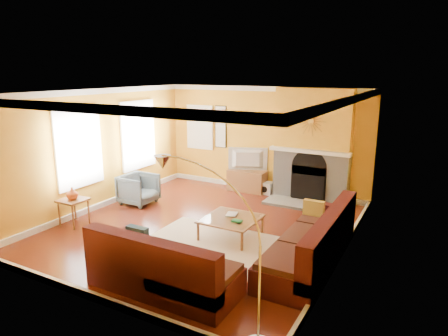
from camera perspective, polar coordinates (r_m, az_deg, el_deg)
The scene contains 27 objects.
floor at distance 8.15m, azimuth -2.94°, elevation -8.55°, with size 5.50×6.00×0.02m, color maroon.
ceiling at distance 7.56m, azimuth -3.20°, elevation 10.91°, with size 5.50×6.00×0.02m, color white.
wall_back at distance 10.38m, azimuth 5.68°, elevation 4.08°, with size 5.50×0.02×2.70m, color gold.
wall_front at distance 5.51m, azimuth -19.74°, elevation -5.41°, with size 5.50×0.02×2.70m, color gold.
wall_left at distance 9.46m, azimuth -17.48°, elevation 2.56°, with size 0.02×6.00×2.70m, color gold.
wall_right at distance 6.76m, azimuth 17.31°, elevation -1.73°, with size 0.02×6.00×2.70m, color gold.
baseboard at distance 8.13m, azimuth -2.95°, elevation -8.09°, with size 5.50×6.00×0.12m, color white, non-canonical shape.
crown_molding at distance 7.56m, azimuth -3.19°, elevation 10.38°, with size 5.50×6.00×0.12m, color white, non-canonical shape.
window_left_near at distance 10.33m, azimuth -12.23°, elevation 4.63°, with size 0.06×1.22×1.72m, color white.
window_left_far at distance 9.00m, azimuth -20.10°, elevation 2.79°, with size 0.06×1.22×1.72m, color white.
window_back at distance 11.17m, azimuth -3.45°, elevation 5.84°, with size 0.82×0.06×1.22m, color white.
wall_art at distance 10.84m, azimuth -0.49°, elevation 5.90°, with size 0.34×0.04×1.14m, color white.
fireplace at distance 9.74m, azimuth 12.53°, elevation 3.18°, with size 1.80×0.40×2.70m, color #9E9C96, non-canonical shape.
mantel at distance 9.53m, azimuth 12.10°, elevation 2.36°, with size 1.92×0.22×0.08m, color white.
hearth at distance 9.56m, azimuth 11.19°, elevation -5.14°, with size 1.80×0.70×0.06m, color #9E9C96.
sunburst at distance 9.43m, azimuth 12.33°, elevation 6.54°, with size 0.70×0.04×0.70m, color olive, non-canonical shape.
rug at distance 7.41m, azimuth -2.06°, elevation -10.75°, with size 2.40×1.80×0.02m, color beige.
sectional_sofa at distance 6.74m, azimuth 1.83°, elevation -9.23°, with size 3.13×3.66×0.90m, color #49171A, non-canonical shape.
coffee_table at distance 7.63m, azimuth 1.01°, elevation -8.47°, with size 1.00×1.00×0.40m, color white, non-canonical shape.
media_console at distance 10.47m, azimuth 3.33°, elevation -1.82°, with size 1.00×0.45×0.55m, color #935F35.
tv at distance 10.34m, azimuth 3.37°, elevation 1.23°, with size 1.02×0.13×0.59m, color black.
subwoofer at distance 10.31m, azimuth 6.10°, elevation -2.85°, with size 0.30×0.30×0.30m, color white.
armchair at distance 9.66m, azimuth -12.09°, elevation -2.97°, with size 0.76×0.78×0.71m, color slate.
side_table at distance 8.73m, azimuth -20.64°, elevation -5.91°, with size 0.50×0.50×0.55m, color #935F35, non-canonical shape.
vase at distance 8.61m, azimuth -20.86°, elevation -3.40°, with size 0.24×0.24×0.25m, color #CB5220.
book at distance 7.70m, azimuth 0.36°, elevation -6.57°, with size 0.20×0.27×0.03m, color white.
arc_lamp at distance 4.65m, azimuth -1.52°, elevation -12.01°, with size 1.35×0.36×2.12m, color silver, non-canonical shape.
Camera 1 is at (3.96, -6.42, 3.08)m, focal length 32.00 mm.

